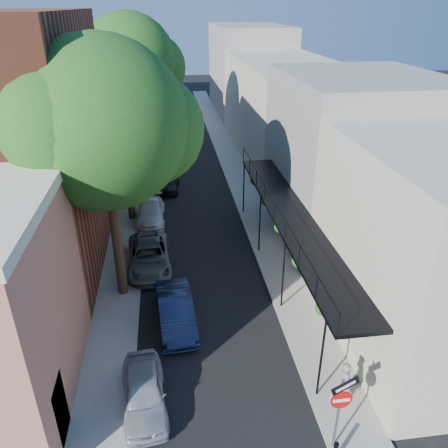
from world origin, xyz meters
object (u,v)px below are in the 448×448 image
object	(u,v)px
oak_near	(115,126)
oak_mid	(128,106)
parked_car_a	(144,392)
sign_post	(341,402)
parked_car_d	(151,212)
parked_car_e	(169,182)
parked_car_f	(161,163)
pedestrian	(345,384)
parked_car_c	(149,256)
parked_car_b	(176,311)
oak_far	(135,64)

from	to	relation	value
oak_near	oak_mid	bearing A→B (deg)	90.37
oak_mid	parked_car_a	distance (m)	16.19
sign_post	parked_car_d	size ratio (longest dim) A/B	0.74
oak_mid	parked_car_e	xyz separation A→B (m)	(2.02, 4.37, -6.46)
parked_car_d	parked_car_f	distance (m)	9.13
parked_car_d	parked_car_f	size ratio (longest dim) A/B	0.96
oak_near	parked_car_d	xyz separation A→B (m)	(0.77, 7.39, -7.29)
sign_post	pedestrian	world-z (taller)	sign_post
oak_near	parked_car_c	world-z (taller)	oak_near
parked_car_a	oak_mid	bearing A→B (deg)	88.11
parked_car_f	pedestrian	size ratio (longest dim) A/B	2.41
parked_car_a	parked_car_c	bearing A→B (deg)	84.95
parked_car_f	oak_mid	bearing A→B (deg)	-105.81
parked_car_a	parked_car_b	world-z (taller)	parked_car_b
oak_far	pedestrian	distance (m)	26.83
oak_near	parked_car_d	world-z (taller)	oak_near
parked_car_d	pedestrian	distance (m)	16.52
parked_car_d	pedestrian	xyz separation A→B (m)	(6.62, -15.13, 0.41)
parked_car_b	parked_car_d	distance (m)	10.20
oak_mid	parked_car_b	size ratio (longest dim) A/B	2.50
parked_car_b	oak_mid	bearing A→B (deg)	96.26
parked_car_d	parked_car_f	bearing A→B (deg)	86.59
pedestrian	parked_car_b	bearing A→B (deg)	51.96
parked_car_b	parked_car_f	size ratio (longest dim) A/B	0.97
parked_car_d	parked_car_a	bearing A→B (deg)	-89.51
parked_car_c	parked_car_f	xyz separation A→B (m)	(0.62, 14.57, 0.05)
parked_car_d	oak_mid	bearing A→B (deg)	145.00
parked_car_e	pedestrian	size ratio (longest dim) A/B	1.99
parked_car_b	parked_car_d	size ratio (longest dim) A/B	1.00
parked_car_f	pedestrian	world-z (taller)	pedestrian
oak_mid	parked_car_f	distance (m)	10.74
parked_car_d	parked_car_f	world-z (taller)	parked_car_f
oak_near	parked_car_a	distance (m)	10.03
sign_post	oak_near	bearing A→B (deg)	125.09
parked_car_d	parked_car_e	xyz separation A→B (m)	(1.20, 4.96, 0.01)
parked_car_e	pedestrian	world-z (taller)	pedestrian
sign_post	parked_car_c	bearing A→B (deg)	117.17
pedestrian	sign_post	bearing A→B (deg)	155.39
oak_far	parked_car_d	world-z (taller)	oak_far
sign_post	parked_car_e	bearing A→B (deg)	101.90
oak_far	parked_car_a	xyz separation A→B (m)	(0.75, -23.87, -7.65)
parked_car_e	oak_mid	bearing A→B (deg)	-109.44
oak_mid	pedestrian	world-z (taller)	oak_mid
parked_car_f	parked_car_c	bearing A→B (deg)	-98.67
parked_car_b	pedestrian	bearing A→B (deg)	-47.14
parked_car_e	sign_post	bearing A→B (deg)	-72.76
pedestrian	parked_car_f	bearing A→B (deg)	18.58
parked_car_d	parked_car_c	bearing A→B (deg)	-89.51
sign_post	pedestrian	size ratio (longest dim) A/B	1.70
parked_car_c	oak_far	bearing A→B (deg)	90.88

